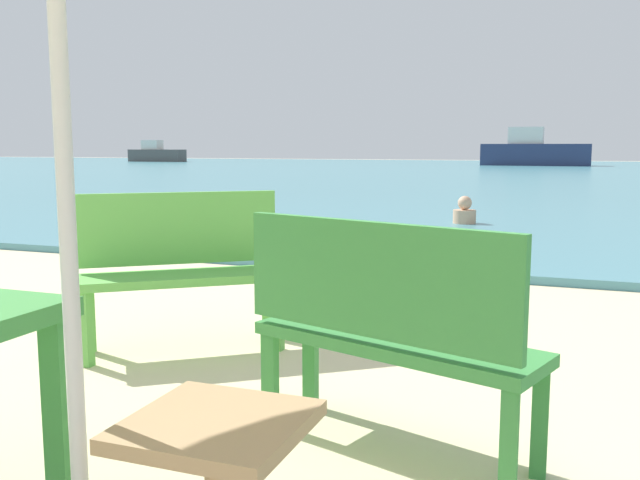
{
  "coord_description": "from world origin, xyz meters",
  "views": [
    {
      "loc": [
        1.09,
        -1.33,
        1.23
      ],
      "look_at": [
        -0.53,
        3.0,
        0.6
      ],
      "focal_mm": 38.87,
      "sensor_mm": 36.0,
      "label": 1
    }
  ],
  "objects_px": {
    "swimmer_person": "(465,213)",
    "boat_sailboat": "(534,152)",
    "bench_green_right": "(385,324)",
    "bench_green_left": "(181,261)",
    "boat_ferry": "(156,154)"
  },
  "relations": [
    {
      "from": "bench_green_left",
      "to": "bench_green_right",
      "type": "relative_size",
      "value": 0.94
    },
    {
      "from": "boat_sailboat",
      "to": "bench_green_left",
      "type": "bearing_deg",
      "value": -89.48
    },
    {
      "from": "boat_ferry",
      "to": "swimmer_person",
      "type": "bearing_deg",
      "value": -50.36
    },
    {
      "from": "swimmer_person",
      "to": "boat_ferry",
      "type": "distance_m",
      "value": 43.44
    },
    {
      "from": "swimmer_person",
      "to": "boat_sailboat",
      "type": "xyz_separation_m",
      "value": [
        -1.0,
        32.49,
        0.65
      ]
    },
    {
      "from": "boat_sailboat",
      "to": "boat_ferry",
      "type": "relative_size",
      "value": 1.43
    },
    {
      "from": "bench_green_left",
      "to": "swimmer_person",
      "type": "xyz_separation_m",
      "value": [
        0.65,
        6.84,
        -0.3
      ]
    },
    {
      "from": "swimmer_person",
      "to": "boat_ferry",
      "type": "relative_size",
      "value": 0.1
    },
    {
      "from": "boat_sailboat",
      "to": "boat_ferry",
      "type": "bearing_deg",
      "value": 177.95
    },
    {
      "from": "bench_green_left",
      "to": "bench_green_right",
      "type": "bearing_deg",
      "value": -33.13
    },
    {
      "from": "swimmer_person",
      "to": "boat_ferry",
      "type": "height_order",
      "value": "boat_ferry"
    },
    {
      "from": "bench_green_right",
      "to": "swimmer_person",
      "type": "height_order",
      "value": "bench_green_right"
    },
    {
      "from": "bench_green_left",
      "to": "swimmer_person",
      "type": "relative_size",
      "value": 2.87
    },
    {
      "from": "bench_green_left",
      "to": "swimmer_person",
      "type": "distance_m",
      "value": 6.88
    },
    {
      "from": "bench_green_right",
      "to": "swimmer_person",
      "type": "distance_m",
      "value": 7.91
    }
  ]
}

